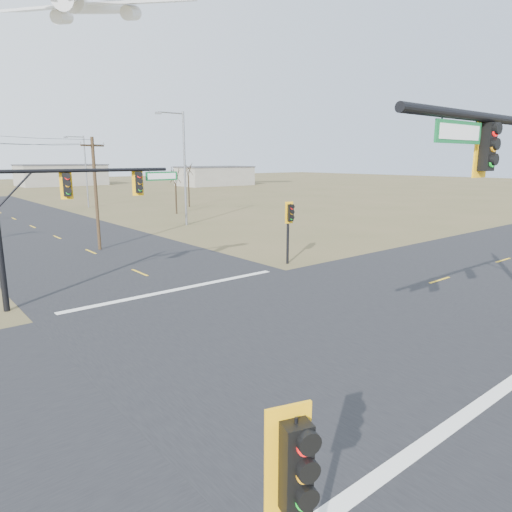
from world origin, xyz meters
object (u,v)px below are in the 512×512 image
(utility_pole_near, at_px, (96,192))
(bare_tree_c, at_px, (175,175))
(mast_arm_far, at_px, (70,198))
(streetlight_a, at_px, (182,163))
(pedestal_signal_ne, at_px, (290,218))
(bare_tree_d, at_px, (188,169))
(pedestal_signal_sw, at_px, (292,490))
(streetlight_b, at_px, (84,168))

(utility_pole_near, xyz_separation_m, bare_tree_c, (15.72, 16.40, 0.43))
(mast_arm_far, relative_size, streetlight_a, 0.80)
(bare_tree_c, bearing_deg, streetlight_a, -115.22)
(mast_arm_far, xyz_separation_m, bare_tree_c, (20.95, 27.46, -0.12))
(pedestal_signal_ne, height_order, streetlight_a, streetlight_a)
(bare_tree_d, bearing_deg, utility_pole_near, -133.30)
(streetlight_a, bearing_deg, pedestal_signal_sw, -95.54)
(pedestal_signal_sw, bearing_deg, mast_arm_far, 96.56)
(pedestal_signal_ne, distance_m, pedestal_signal_sw, 23.88)
(mast_arm_far, bearing_deg, utility_pole_near, 87.09)
(pedestal_signal_ne, bearing_deg, utility_pole_near, 132.64)
(mast_arm_far, relative_size, pedestal_signal_sw, 2.23)
(mast_arm_far, distance_m, utility_pole_near, 12.24)
(pedestal_signal_ne, bearing_deg, streetlight_b, 97.87)
(mast_arm_far, distance_m, pedestal_signal_sw, 18.97)
(utility_pole_near, distance_m, streetlight_b, 32.34)
(bare_tree_c, height_order, bare_tree_d, bare_tree_d)
(pedestal_signal_sw, relative_size, bare_tree_d, 0.61)
(mast_arm_far, height_order, utility_pole_near, utility_pole_near)
(streetlight_a, bearing_deg, utility_pole_near, -124.52)
(pedestal_signal_sw, distance_m, streetlight_b, 63.25)
(streetlight_a, relative_size, bare_tree_d, 1.69)
(pedestal_signal_sw, xyz_separation_m, bare_tree_c, (24.56, 45.99, 1.74))
(utility_pole_near, relative_size, bare_tree_d, 1.23)
(streetlight_b, bearing_deg, pedestal_signal_sw, -89.74)
(streetlight_a, xyz_separation_m, streetlight_b, (-1.50, 23.61, -0.78))
(streetlight_b, relative_size, bare_tree_c, 1.62)
(pedestal_signal_sw, bearing_deg, bare_tree_c, 79.50)
(pedestal_signal_ne, relative_size, streetlight_b, 0.41)
(mast_arm_far, relative_size, streetlight_b, 0.92)
(pedestal_signal_sw, xyz_separation_m, streetlight_b, (18.71, 60.37, 2.48))
(pedestal_signal_ne, bearing_deg, mast_arm_far, -174.31)
(mast_arm_far, bearing_deg, streetlight_b, 92.53)
(utility_pole_near, xyz_separation_m, streetlight_a, (11.37, 7.17, 1.95))
(utility_pole_near, bearing_deg, pedestal_signal_sw, -106.63)
(bare_tree_d, bearing_deg, bare_tree_c, -131.94)
(pedestal_signal_ne, distance_m, streetlight_a, 20.04)
(pedestal_signal_ne, xyz_separation_m, pedestal_signal_sw, (-16.40, -17.36, -0.01))
(pedestal_signal_sw, bearing_deg, bare_tree_d, 77.64)
(pedestal_signal_sw, height_order, streetlight_a, streetlight_a)
(pedestal_signal_ne, distance_m, streetlight_b, 43.14)
(utility_pole_near, distance_m, streetlight_a, 13.58)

